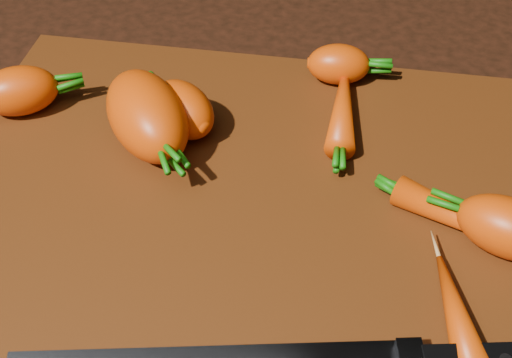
# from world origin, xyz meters

# --- Properties ---
(ground) EXTENTS (2.00, 2.00, 0.01)m
(ground) POSITION_xyz_m (0.00, 0.00, -0.01)
(ground) COLOR black
(cutting_board) EXTENTS (0.50, 0.40, 0.01)m
(cutting_board) POSITION_xyz_m (0.00, 0.00, 0.01)
(cutting_board) COLOR #54270D
(cutting_board) RESTS_ON ground
(carrot_0) EXTENTS (0.08, 0.07, 0.04)m
(carrot_0) POSITION_xyz_m (-0.22, 0.08, 0.03)
(carrot_0) COLOR #E24406
(carrot_0) RESTS_ON cutting_board
(carrot_1) EXTENTS (0.08, 0.08, 0.04)m
(carrot_1) POSITION_xyz_m (-0.07, 0.08, 0.03)
(carrot_1) COLOR #E24406
(carrot_1) RESTS_ON cutting_board
(carrot_2) EXTENTS (0.11, 0.12, 0.06)m
(carrot_2) POSITION_xyz_m (-0.10, 0.06, 0.04)
(carrot_2) COLOR #E24406
(carrot_2) RESTS_ON cutting_board
(carrot_3) EXTENTS (0.06, 0.04, 0.04)m
(carrot_3) POSITION_xyz_m (0.05, 0.17, 0.03)
(carrot_3) COLOR #E24406
(carrot_3) RESTS_ON cutting_board
(carrot_4) EXTENTS (0.08, 0.07, 0.04)m
(carrot_4) POSITION_xyz_m (0.18, -0.01, 0.03)
(carrot_4) COLOR #E24406
(carrot_4) RESTS_ON cutting_board
(carrot_5) EXTENTS (0.03, 0.12, 0.03)m
(carrot_5) POSITION_xyz_m (0.06, 0.12, 0.02)
(carrot_5) COLOR #E24406
(carrot_5) RESTS_ON cutting_board
(carrot_6) EXTENTS (0.13, 0.08, 0.02)m
(carrot_6) POSITION_xyz_m (0.17, -0.01, 0.02)
(carrot_6) COLOR #E24406
(carrot_6) RESTS_ON cutting_board
(carrot_7) EXTENTS (0.05, 0.10, 0.03)m
(carrot_7) POSITION_xyz_m (0.15, -0.09, 0.02)
(carrot_7) COLOR #E24406
(carrot_7) RESTS_ON cutting_board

